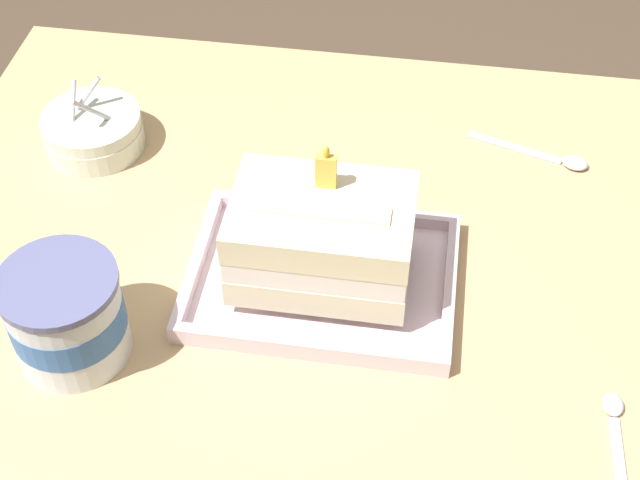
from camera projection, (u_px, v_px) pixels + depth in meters
The scene contains 7 objects.
dining_table at pixel (318, 301), 1.13m from camera, with size 0.94×0.71×0.70m.
foil_tray at pixel (322, 279), 0.98m from camera, with size 0.28×0.21×0.02m.
birthday_cake at pixel (322, 237), 0.94m from camera, with size 0.18×0.13×0.15m.
bowl_stack at pixel (93, 131), 1.13m from camera, with size 0.12×0.12×0.09m.
ice_cream_tub at pixel (67, 315), 0.89m from camera, with size 0.12×0.12×0.11m.
serving_spoon_near_tray at pixel (558, 158), 1.12m from camera, with size 0.15×0.06×0.01m.
serving_spoon_by_bowls at pixel (615, 427), 0.86m from camera, with size 0.02×0.13×0.01m.
Camera 1 is at (0.11, -0.71, 1.45)m, focal length 51.52 mm.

